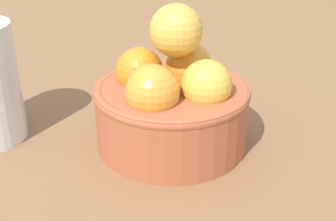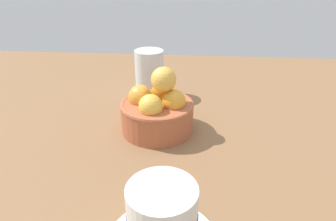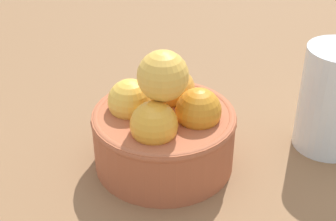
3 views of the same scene
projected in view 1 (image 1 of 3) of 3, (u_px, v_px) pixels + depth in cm
name	position (u px, v px, depth cm)	size (l,w,h in cm)	color
ground_plane	(171.00, 157.00, 44.08)	(149.70, 106.44, 3.32)	brown
terracotta_bowl	(172.00, 101.00, 41.36)	(14.31, 14.31, 13.15)	#AD5938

